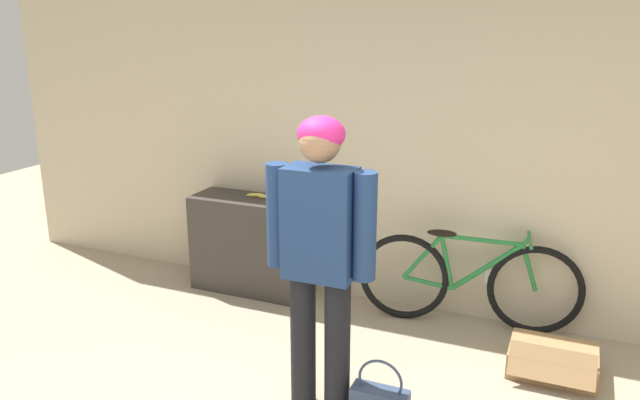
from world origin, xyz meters
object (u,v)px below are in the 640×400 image
(bicycle, at_px, (468,281))
(banana, at_px, (265,196))
(person, at_px, (320,243))
(cardboard_box, at_px, (552,360))

(bicycle, height_order, banana, banana)
(person, bearing_deg, banana, 127.19)
(person, xyz_separation_m, banana, (-1.09, 1.40, -0.21))
(bicycle, bearing_deg, banana, 171.96)
(cardboard_box, bearing_deg, person, -143.23)
(banana, bearing_deg, person, -52.05)
(bicycle, bearing_deg, person, -121.77)
(bicycle, xyz_separation_m, cardboard_box, (0.66, -0.45, -0.28))
(banana, distance_m, cardboard_box, 2.52)
(person, height_order, bicycle, person)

